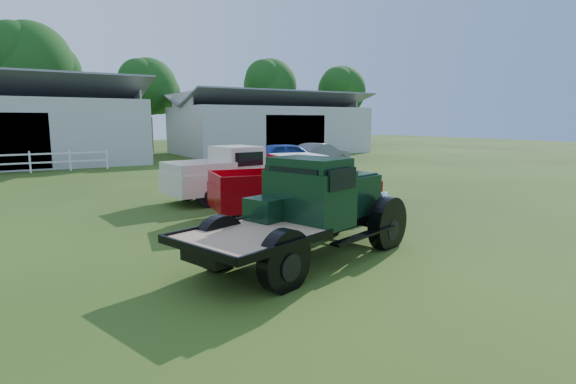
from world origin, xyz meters
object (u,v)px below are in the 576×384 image
white_pickup (234,173)px  misc_car_blue (289,157)px  red_pickup (295,185)px  vintage_flatbed (306,209)px  misc_car_grey (320,155)px

white_pickup → misc_car_blue: bearing=40.2°
red_pickup → white_pickup: bearing=106.1°
red_pickup → misc_car_blue: size_ratio=1.06×
vintage_flatbed → misc_car_grey: bearing=36.6°
vintage_flatbed → misc_car_grey: 19.40m
white_pickup → red_pickup: bearing=-90.8°
misc_car_blue → misc_car_grey: 3.44m
vintage_flatbed → white_pickup: vintage_flatbed is taller
white_pickup → misc_car_grey: size_ratio=1.18×
red_pickup → misc_car_blue: bearing=70.0°
white_pickup → misc_car_blue: (6.56, 6.86, -0.13)m
red_pickup → misc_car_grey: red_pickup is taller
misc_car_blue → misc_car_grey: misc_car_blue is taller
vintage_flatbed → red_pickup: bearing=43.7°
red_pickup → white_pickup: (-0.34, 3.60, 0.01)m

